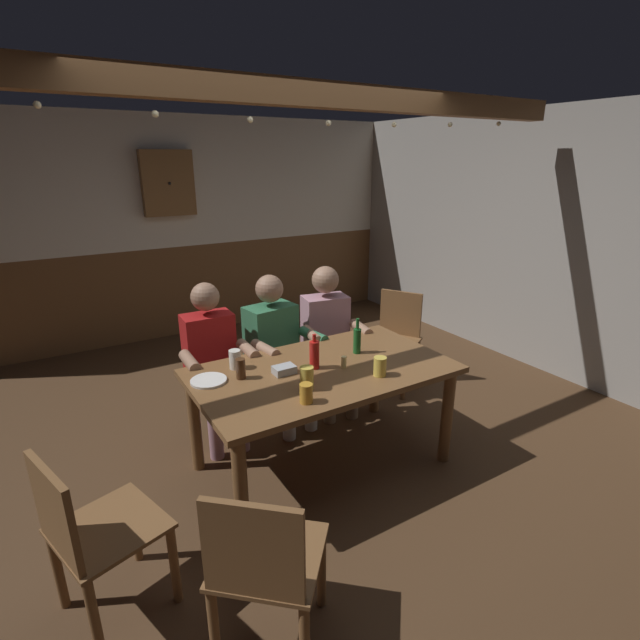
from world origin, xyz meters
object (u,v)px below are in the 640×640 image
(chair_empty_far_end, at_px, (264,566))
(pint_glass_1, at_px, (241,369))
(chair_empty_near_right, at_px, (91,534))
(chair_empty_near_left, at_px, (395,336))
(pint_glass_3, at_px, (307,378))
(pint_glass_4, at_px, (235,359))
(condiment_caddy, at_px, (284,370))
(person_2, at_px, (329,332))
(wall_dart_cabinet, at_px, (168,183))
(table_candle, at_px, (344,362))
(pint_glass_0, at_px, (380,366))
(pint_glass_2, at_px, (306,393))
(person_0, at_px, (213,357))
(person_1, at_px, (277,344))
(bottle_1, at_px, (357,340))
(bottle_0, at_px, (314,354))
(dining_table, at_px, (323,382))
(plate_0, at_px, (209,381))

(chair_empty_far_end, xyz_separation_m, pint_glass_1, (0.39, 1.16, 0.33))
(chair_empty_near_right, height_order, chair_empty_near_left, same)
(pint_glass_3, xyz_separation_m, pint_glass_4, (-0.26, 0.50, -0.01))
(chair_empty_near_right, distance_m, pint_glass_4, 1.30)
(chair_empty_near_left, bearing_deg, pint_glass_3, 91.78)
(chair_empty_near_right, height_order, condiment_caddy, chair_empty_near_right)
(person_2, bearing_deg, wall_dart_cabinet, -65.42)
(table_candle, bearing_deg, pint_glass_0, -58.66)
(pint_glass_2, relative_size, pint_glass_3, 0.79)
(wall_dart_cabinet, bearing_deg, chair_empty_near_right, -111.22)
(chair_empty_near_right, relative_size, chair_empty_near_left, 1.00)
(person_0, xyz_separation_m, pint_glass_2, (0.19, -1.05, 0.13))
(chair_empty_far_end, bearing_deg, person_1, 103.66)
(chair_empty_near_right, xyz_separation_m, pint_glass_3, (1.26, 0.26, 0.33))
(person_1, bearing_deg, table_candle, 89.99)
(bottle_1, bearing_deg, chair_empty_far_end, -138.17)
(wall_dart_cabinet, bearing_deg, bottle_1, -81.11)
(chair_empty_near_right, xyz_separation_m, bottle_0, (1.45, 0.50, 0.36))
(bottle_0, height_order, pint_glass_1, bottle_0)
(person_0, bearing_deg, person_2, -178.75)
(person_2, bearing_deg, pint_glass_2, 62.30)
(bottle_1, bearing_deg, pint_glass_0, -103.47)
(dining_table, distance_m, wall_dart_cabinet, 3.28)
(pint_glass_3, relative_size, wall_dart_cabinet, 0.21)
(condiment_caddy, xyz_separation_m, pint_glass_1, (-0.27, 0.07, 0.04))
(dining_table, bearing_deg, pint_glass_3, -139.39)
(condiment_caddy, height_order, plate_0, condiment_caddy)
(person_1, distance_m, condiment_caddy, 0.71)
(chair_empty_near_right, relative_size, chair_empty_far_end, 1.00)
(chair_empty_near_right, distance_m, plate_0, 1.06)
(chair_empty_near_left, bearing_deg, bottle_1, 94.73)
(pint_glass_1, height_order, pint_glass_4, pint_glass_1)
(chair_empty_near_left, height_order, pint_glass_1, chair_empty_near_left)
(person_0, bearing_deg, pint_glass_2, 101.43)
(bottle_1, relative_size, pint_glass_1, 1.94)
(dining_table, distance_m, pint_glass_0, 0.41)
(pint_glass_1, bearing_deg, person_0, 89.16)
(plate_0, height_order, pint_glass_4, pint_glass_4)
(person_0, relative_size, chair_empty_near_right, 1.38)
(dining_table, relative_size, bottle_0, 7.14)
(dining_table, bearing_deg, chair_empty_far_end, -131.59)
(person_0, relative_size, pint_glass_2, 10.68)
(chair_empty_near_right, xyz_separation_m, chair_empty_near_left, (2.74, 1.20, 0.00))
(dining_table, distance_m, chair_empty_far_end, 1.38)
(person_2, distance_m, pint_glass_1, 1.17)
(plate_0, xyz_separation_m, pint_glass_2, (0.39, -0.54, 0.05))
(bottle_0, relative_size, pint_glass_1, 1.79)
(person_2, bearing_deg, person_0, 9.96)
(dining_table, bearing_deg, bottle_0, 144.54)
(person_0, xyz_separation_m, table_candle, (0.63, -0.78, 0.11))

